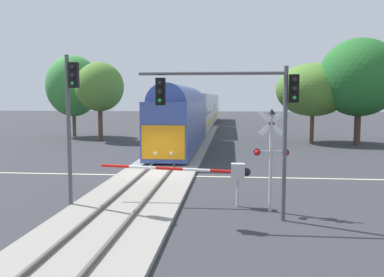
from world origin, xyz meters
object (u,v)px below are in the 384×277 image
object	(u,v)px
oak_far_right	(313,90)
crossing_gate_near	(219,172)
traffic_signal_near_right	(241,104)
commuter_train	(199,111)
pine_left_background	(73,86)
crossing_signal_mast	(271,149)
traffic_signal_median	(71,107)
oak_behind_train	(100,87)
maple_right_background	(359,78)

from	to	relation	value
oak_far_right	crossing_gate_near	bearing A→B (deg)	-108.62
traffic_signal_near_right	oak_far_right	size ratio (longest dim) A/B	0.73
commuter_train	pine_left_background	bearing A→B (deg)	-149.49
commuter_train	pine_left_background	distance (m)	16.23
crossing_signal_mast	crossing_gate_near	bearing A→B (deg)	161.43
traffic_signal_median	oak_behind_train	world-z (taller)	oak_behind_train
traffic_signal_median	oak_behind_train	size ratio (longest dim) A/B	0.77
traffic_signal_median	maple_right_background	xyz separation A→B (m)	(18.30, 24.53, 2.24)
commuter_train	oak_far_right	distance (m)	17.22
crossing_signal_mast	oak_far_right	distance (m)	26.76
crossing_gate_near	oak_behind_train	distance (m)	27.98
crossing_gate_near	crossing_signal_mast	xyz separation A→B (m)	(2.02, -0.68, 1.07)
oak_behind_train	traffic_signal_median	bearing A→B (deg)	-74.40
crossing_gate_near	oak_far_right	bearing A→B (deg)	71.38
crossing_signal_mast	traffic_signal_median	size ratio (longest dim) A/B	0.66
crossing_signal_mast	pine_left_background	xyz separation A→B (m)	(-19.55, 29.55, 3.31)
traffic_signal_median	pine_left_background	world-z (taller)	pine_left_background
crossing_gate_near	oak_far_right	xyz separation A→B (m)	(8.47, 25.15, 3.84)
crossing_signal_mast	maple_right_background	size ratio (longest dim) A/B	0.41
commuter_train	traffic_signal_median	bearing A→B (deg)	-93.18
pine_left_background	oak_behind_train	xyz separation A→B (m)	(4.54, -4.44, -0.24)
crossing_gate_near	traffic_signal_median	size ratio (longest dim) A/B	1.02
commuter_train	oak_far_right	size ratio (longest dim) A/B	7.72
crossing_gate_near	crossing_signal_mast	bearing A→B (deg)	-18.57
crossing_signal_mast	traffic_signal_median	xyz separation A→B (m)	(-7.92, -0.27, 1.64)
oak_far_right	commuter_train	bearing A→B (deg)	136.06
crossing_gate_near	commuter_train	bearing A→B (deg)	95.85
traffic_signal_near_right	oak_behind_train	bearing A→B (deg)	117.71
crossing_signal_mast	traffic_signal_median	bearing A→B (deg)	-178.07
crossing_signal_mast	traffic_signal_near_right	distance (m)	2.46
crossing_signal_mast	oak_far_right	bearing A→B (deg)	75.98
commuter_train	traffic_signal_median	xyz separation A→B (m)	(-2.11, -37.91, 1.38)
commuter_train	traffic_signal_median	world-z (taller)	traffic_signal_median
crossing_signal_mast	commuter_train	bearing A→B (deg)	98.78
crossing_signal_mast	maple_right_background	xyz separation A→B (m)	(10.38, 24.26, 3.87)
traffic_signal_near_right	traffic_signal_median	distance (m)	6.78
traffic_signal_median	oak_far_right	distance (m)	29.81
pine_left_background	oak_far_right	xyz separation A→B (m)	(26.00, -3.73, -0.54)
oak_behind_train	maple_right_background	bearing A→B (deg)	-1.92
commuter_train	traffic_signal_median	distance (m)	38.00
crossing_signal_mast	oak_behind_train	xyz separation A→B (m)	(-15.01, 25.11, 3.06)
commuter_train	oak_behind_train	size ratio (longest dim) A/B	7.53
crossing_signal_mast	traffic_signal_median	world-z (taller)	traffic_signal_median
crossing_gate_near	crossing_signal_mast	world-z (taller)	crossing_signal_mast
crossing_signal_mast	oak_far_right	world-z (taller)	oak_far_right
crossing_gate_near	traffic_signal_near_right	world-z (taller)	traffic_signal_near_right
commuter_train	traffic_signal_near_right	size ratio (longest dim) A/B	10.56
traffic_signal_near_right	oak_far_right	distance (m)	28.09
crossing_gate_near	traffic_signal_median	xyz separation A→B (m)	(-5.90, -0.95, 2.71)
traffic_signal_near_right	oak_far_right	xyz separation A→B (m)	(7.65, 27.01, 0.97)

